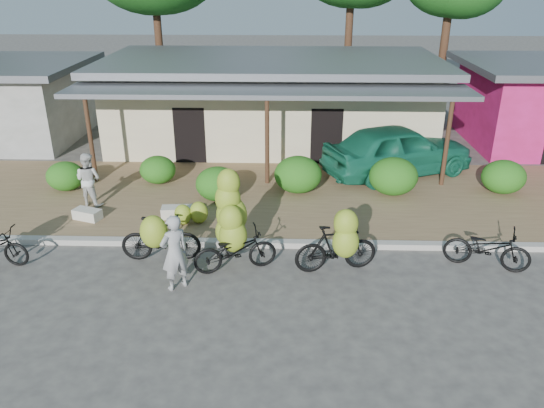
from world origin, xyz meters
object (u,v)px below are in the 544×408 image
Objects in this scene: bike_center at (233,232)px; teal_van at (398,150)px; bike_right at (338,245)px; bike_far_right at (487,248)px; sack_far at (87,214)px; bystander at (88,179)px; sack_near at (177,212)px; vendor at (175,253)px; bike_left at (160,237)px.

bike_center reaches higher than teal_van.
bike_right reaches higher than bike_far_right.
bike_center is at bearing -27.00° from sack_far.
sack_near is at bearing -179.20° from bystander.
vendor is at bearing 116.78° from bike_far_right.
bike_center is at bearing 71.15° from bike_right.
bike_center is 0.46× the size of teal_van.
bike_far_right is 1.17× the size of vendor.
sack_far is 1.20m from bystander.
bike_far_right reaches higher than sack_far.
bystander is at bearing 51.78° from bike_right.
sack_near is 0.54× the size of bystander.
vendor is at bearing -154.64° from bike_left.
teal_van is (6.07, 6.98, 0.10)m from vendor.
teal_van is (-1.01, 5.89, 0.47)m from bike_far_right.
bike_far_right is (5.93, 0.06, -0.36)m from bike_center.
bike_center is at bearing -52.78° from sack_near.
vendor is at bearing 114.46° from bike_center.
bike_left is 8.89m from teal_van.
bike_center reaches higher than sack_near.
bike_right is 7.13m from sack_far.
bike_right is (4.16, -0.38, 0.07)m from bike_left.
teal_van is at bearing -33.36° from bike_right.
bike_center is at bearing 161.91° from bystander.
teal_van reaches higher than bike_far_right.
sack_near is (-0.06, 2.29, -0.39)m from bike_left.
sack_far is at bearing -175.26° from sack_near.
sack_far is at bearing -83.83° from vendor.
bike_right is at bearing 153.37° from vendor.
bystander is 0.31× the size of teal_van.
sack_near is (-1.80, 2.37, -0.60)m from bike_center.
bike_far_right is at bearing -106.64° from bike_center.
bystander is (-3.33, 4.18, 0.03)m from vendor.
bike_right is 5.02m from sack_near.
teal_van is (9.17, 3.78, 0.72)m from sack_far.
sack_far is 0.15× the size of teal_van.
vendor reaches higher than bike_left.
bike_center reaches higher than bystander.
bike_center is 5.94m from bike_far_right.
bike_center is 7.72m from teal_van.
bike_left is 2.26× the size of sack_near.
vendor is 1.11× the size of bystander.
bike_center is at bearing -176.30° from vendor.
bystander is (-2.74, 3.07, 0.25)m from bike_left.
sack_far is at bearing 88.92° from teal_van.
bike_left is at bearing 107.93° from bike_far_right.
teal_van is at bearing 27.75° from bike_far_right.
teal_van is at bearing -169.03° from vendor.
teal_van is at bearing 28.04° from sack_near.
bike_left is at bearing -99.89° from vendor.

